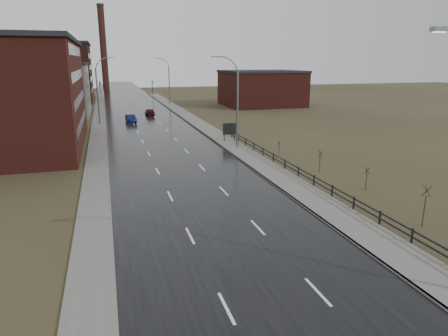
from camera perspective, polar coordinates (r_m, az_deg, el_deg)
road at (r=72.13m, az=-10.92°, el=6.24°), size 14.00×300.00×0.06m
sidewalk_right at (r=49.68m, az=2.04°, el=2.63°), size 3.20×180.00×0.18m
curb_right at (r=49.23m, az=0.36°, el=2.52°), size 0.16×180.00×0.18m
sidewalk_left at (r=71.81m, az=-17.46°, el=5.80°), size 2.40×260.00×0.12m
warehouse_mid at (r=89.85m, az=-23.98°, el=10.29°), size 16.32×20.40×10.50m
warehouse_far at (r=120.12m, az=-24.81°, el=12.30°), size 26.52×24.48×15.50m
building_right at (r=100.35m, az=5.39°, el=11.30°), size 18.36×16.32×8.50m
smokestack at (r=161.06m, az=-16.86°, el=16.16°), size 2.70×2.70×30.70m
streetlight_right_mid at (r=49.68m, az=1.62°, el=9.35°), size 3.36×0.28×11.35m
streetlight_left at (r=73.16m, az=-17.42°, el=10.53°), size 3.36×0.28×11.35m
streetlight_right_far at (r=102.27m, az=-8.02°, el=12.17°), size 3.36×0.28×11.35m
guardrail at (r=35.42m, az=13.27°, el=-1.88°), size 0.10×53.05×1.10m
shrub_c at (r=29.78m, az=26.78°, el=-4.66°), size 0.69×0.73×2.96m
shrub_d at (r=36.34m, az=19.68°, el=-1.33°), size 0.49×0.51×2.04m
shrub_e at (r=40.95m, az=13.54°, el=1.06°), size 0.53×0.55×2.21m
shrub_f at (r=47.70m, az=7.87°, el=2.96°), size 0.41×0.43×1.69m
billboard at (r=54.52m, az=0.76°, el=5.52°), size 1.87×0.17×2.62m
traffic_light_left at (r=131.14m, az=-17.34°, el=11.72°), size 0.58×2.73×5.30m
traffic_light_right at (r=131.97m, az=-10.24°, el=12.17°), size 0.58×2.73×5.30m
car_near at (r=74.08m, az=-13.17°, el=6.85°), size 1.89×4.29×1.37m
car_far at (r=83.09m, az=-10.55°, el=7.87°), size 1.70×4.18×1.42m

